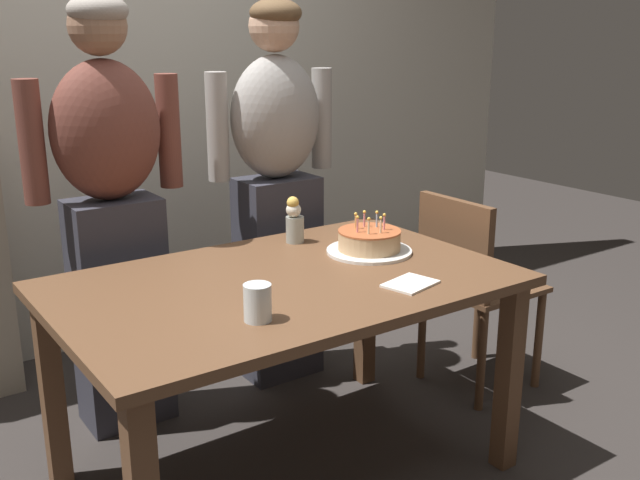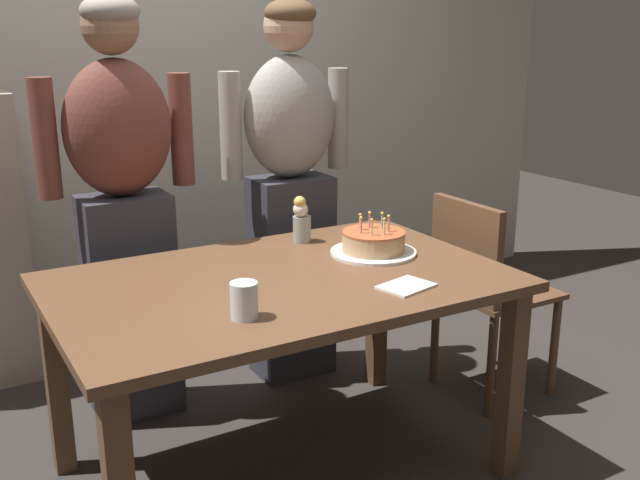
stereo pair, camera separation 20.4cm
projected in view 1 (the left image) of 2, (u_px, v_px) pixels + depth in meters
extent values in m
plane|color=#332D2B|center=(286.00, 472.00, 2.65)|extent=(10.00, 10.00, 0.00)
cube|color=beige|center=(109.00, 81.00, 3.50)|extent=(5.20, 0.10, 2.60)
cube|color=brown|center=(284.00, 284.00, 2.44)|extent=(1.50, 0.96, 0.03)
cube|color=brown|center=(509.00, 377.00, 2.60)|extent=(0.07, 0.07, 0.70)
cube|color=brown|center=(52.00, 391.00, 2.50)|extent=(0.07, 0.07, 0.70)
cube|color=brown|center=(365.00, 308.00, 3.24)|extent=(0.07, 0.07, 0.70)
cylinder|color=white|center=(369.00, 251.00, 2.72)|extent=(0.32, 0.32, 0.01)
cylinder|color=tan|center=(369.00, 241.00, 2.71)|extent=(0.23, 0.23, 0.07)
cylinder|color=#B75B33|center=(370.00, 231.00, 2.70)|extent=(0.23, 0.23, 0.01)
cylinder|color=beige|center=(381.00, 226.00, 2.66)|extent=(0.01, 0.01, 0.05)
sphere|color=#F9C64C|center=(381.00, 218.00, 2.65)|extent=(0.01, 0.01, 0.01)
cylinder|color=pink|center=(384.00, 223.00, 2.70)|extent=(0.01, 0.01, 0.05)
sphere|color=#F9C64C|center=(384.00, 215.00, 2.69)|extent=(0.01, 0.01, 0.01)
cylinder|color=#93B7DB|center=(377.00, 220.00, 2.74)|extent=(0.01, 0.01, 0.05)
sphere|color=#F9C64C|center=(377.00, 212.00, 2.73)|extent=(0.01, 0.01, 0.01)
cylinder|color=pink|center=(364.00, 220.00, 2.74)|extent=(0.01, 0.01, 0.05)
sphere|color=#F9C64C|center=(364.00, 212.00, 2.73)|extent=(0.01, 0.01, 0.01)
cylinder|color=#EAB266|center=(356.00, 222.00, 2.71)|extent=(0.01, 0.01, 0.05)
sphere|color=#F9C64C|center=(356.00, 214.00, 2.70)|extent=(0.01, 0.01, 0.01)
cylinder|color=pink|center=(357.00, 226.00, 2.67)|extent=(0.01, 0.01, 0.05)
sphere|color=#F9C64C|center=(358.00, 217.00, 2.66)|extent=(0.01, 0.01, 0.01)
cylinder|color=beige|center=(369.00, 227.00, 2.64)|extent=(0.01, 0.01, 0.05)
sphere|color=#F9C64C|center=(369.00, 219.00, 2.63)|extent=(0.01, 0.01, 0.01)
cylinder|color=silver|center=(258.00, 303.00, 2.08)|extent=(0.08, 0.08, 0.11)
cube|color=white|center=(410.00, 284.00, 2.38)|extent=(0.19, 0.16, 0.01)
cylinder|color=#999E93|center=(295.00, 230.00, 2.84)|extent=(0.07, 0.07, 0.10)
sphere|color=silver|center=(294.00, 210.00, 2.81)|extent=(0.06, 0.06, 0.06)
sphere|color=gold|center=(293.00, 203.00, 2.80)|extent=(0.05, 0.05, 0.05)
cube|color=#33333D|center=(121.00, 313.00, 2.90)|extent=(0.34, 0.23, 0.92)
ellipsoid|color=brown|center=(106.00, 131.00, 2.70)|extent=(0.41, 0.27, 0.52)
sphere|color=#936B51|center=(97.00, 26.00, 2.59)|extent=(0.21, 0.21, 0.21)
ellipsoid|color=gray|center=(98.00, 10.00, 2.57)|extent=(0.21, 0.21, 0.12)
cylinder|color=brown|center=(169.00, 131.00, 2.87)|extent=(0.09, 0.09, 0.44)
cylinder|color=brown|center=(31.00, 143.00, 2.59)|extent=(0.09, 0.09, 0.44)
cube|color=#33333D|center=(278.00, 278.00, 3.30)|extent=(0.34, 0.23, 0.92)
ellipsoid|color=#9E9993|center=(276.00, 117.00, 3.10)|extent=(0.41, 0.27, 0.52)
sphere|color=tan|center=(274.00, 26.00, 3.00)|extent=(0.21, 0.21, 0.21)
ellipsoid|color=brown|center=(276.00, 13.00, 2.97)|extent=(0.21, 0.21, 0.12)
cylinder|color=#9E9993|center=(322.00, 119.00, 3.27)|extent=(0.09, 0.09, 0.44)
cylinder|color=#9E9993|center=(217.00, 127.00, 2.99)|extent=(0.09, 0.09, 0.44)
cube|color=brown|center=(483.00, 286.00, 3.20)|extent=(0.42, 0.42, 0.02)
cube|color=brown|center=(454.00, 246.00, 3.04)|extent=(0.04, 0.40, 0.40)
cylinder|color=brown|center=(539.00, 339.00, 3.22)|extent=(0.04, 0.04, 0.45)
cylinder|color=brown|center=(478.00, 314.00, 3.51)|extent=(0.04, 0.04, 0.45)
cylinder|color=brown|center=(482.00, 360.00, 3.03)|extent=(0.04, 0.04, 0.45)
cylinder|color=brown|center=(422.00, 331.00, 3.31)|extent=(0.04, 0.04, 0.45)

